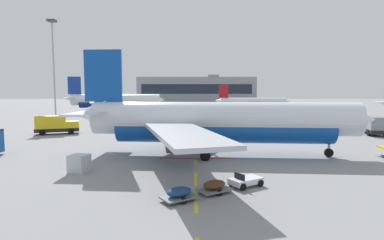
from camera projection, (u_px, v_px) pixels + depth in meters
ground at (326, 135)px, 52.92m from camera, size 400.00×400.00×0.00m
apron_paint_markings at (195, 136)px, 52.16m from camera, size 8.00×98.98×0.01m
airliner_foreground at (218, 122)px, 36.29m from camera, size 34.80×34.55×12.20m
airliner_mid_left at (252, 103)px, 110.54m from camera, size 26.25×26.19×9.23m
airliner_far_center at (114, 101)px, 104.59m from camera, size 33.47×33.40×11.77m
catering_truck at (56, 124)px, 53.99m from camera, size 7.40×4.50×3.14m
fuel_service_truck at (373, 125)px, 53.37m from camera, size 3.93×7.36×3.14m
baggage_train at (215, 186)px, 23.29m from camera, size 8.00×5.92×1.14m
uld_cargo_container at (79, 163)px, 29.31m from camera, size 1.97×1.94×1.60m
apron_light_mast_near at (53, 58)px, 74.16m from camera, size 1.80×1.80×23.74m
terminal_satellite at (196, 90)px, 178.47m from camera, size 63.30×25.01×15.68m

